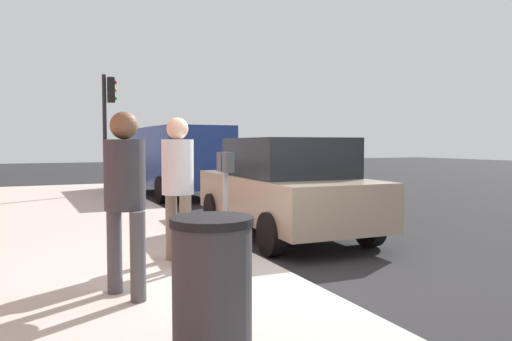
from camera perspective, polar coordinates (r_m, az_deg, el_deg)
ground_plane at (r=5.85m, az=4.09°, el=-13.37°), size 80.00×80.00×0.00m
sidewalk_slab at (r=5.17m, az=-27.68°, el=-15.12°), size 28.00×6.00×0.15m
parking_meter at (r=6.27m, az=-3.67°, el=-1.39°), size 0.36×0.12×1.41m
pedestrian_at_meter at (r=6.11m, az=-9.33°, el=-0.72°), size 0.55×0.40×1.85m
pedestrian_bystander at (r=4.85m, az=-15.40°, el=-1.94°), size 0.51×0.40×1.83m
parked_sedan_near at (r=8.65m, az=3.35°, el=-1.92°), size 4.46×2.10×1.77m
parked_van_far at (r=15.46m, az=-9.50°, el=1.65°), size 5.26×2.25×2.18m
traffic_signal at (r=15.22m, az=-17.27°, el=6.49°), size 0.24×0.44×3.60m
trash_bin at (r=3.46m, az=-5.26°, el=-13.80°), size 0.59×0.59×1.01m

